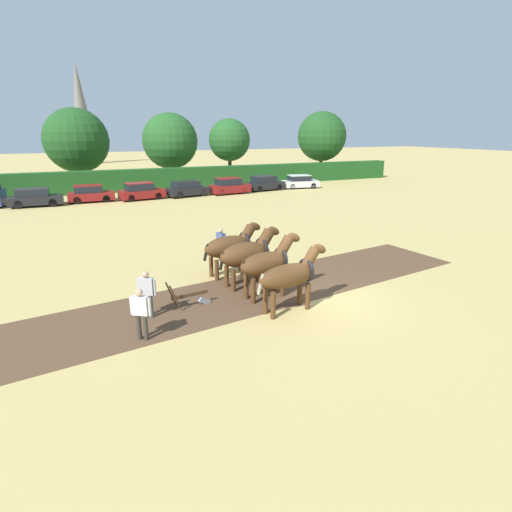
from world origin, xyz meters
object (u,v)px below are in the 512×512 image
object	(u,v)px
parked_car_center_right	(187,189)
parked_car_end_right	(300,182)
church_spire	(81,112)
farmer_onlooker_left	(141,311)
draft_horse_lead_left	(290,275)
draft_horse_trail_left	(248,254)
draft_horse_lead_right	(267,263)
tree_center	(229,140)
farmer_beside_team	(221,242)
parked_car_far_right	(265,183)
tree_left	(76,141)
draft_horse_trail_right	(231,246)
parked_car_right	(229,186)
tree_center_left	(170,141)
farmer_at_plow	(147,291)
parked_car_left	(35,198)
parked_car_center_left	(90,194)
parked_car_center	(141,191)
plow	(193,297)
tree_center_right	(322,137)

from	to	relation	value
parked_car_center_right	parked_car_end_right	distance (m)	12.86
church_spire	farmer_onlooker_left	world-z (taller)	church_spire
draft_horse_lead_left	draft_horse_trail_left	bearing A→B (deg)	90.16
church_spire	draft_horse_trail_left	size ratio (longest dim) A/B	6.33
church_spire	draft_horse_lead_right	bearing A→B (deg)	-86.97
tree_center	farmer_onlooker_left	bearing A→B (deg)	-114.24
farmer_beside_team	parked_car_far_right	distance (m)	24.25
tree_left	farmer_onlooker_left	size ratio (longest dim) A/B	5.18
draft_horse_trail_right	parked_car_right	world-z (taller)	draft_horse_trail_right
farmer_onlooker_left	parked_car_center_right	distance (m)	27.89
tree_center_left	parked_car_end_right	distance (m)	15.76
farmer_onlooker_left	parked_car_right	world-z (taller)	farmer_onlooker_left
tree_left	farmer_onlooker_left	world-z (taller)	tree_left
farmer_at_plow	parked_car_left	size ratio (longest dim) A/B	0.40
parked_car_center_left	parked_car_right	size ratio (longest dim) A/B	0.96
tree_left	draft_horse_lead_left	xyz separation A→B (m)	(5.81, -37.19, -3.74)
parked_car_center	parked_car_far_right	world-z (taller)	parked_car_center
parked_car_center_left	parked_car_center	xyz separation A→B (m)	(4.32, -0.46, 0.02)
parked_car_end_right	farmer_at_plow	bearing A→B (deg)	-119.29
draft_horse_lead_right	plow	bearing A→B (deg)	165.26
plow	parked_car_end_right	xyz separation A→B (m)	(19.12, 25.53, 0.37)
tree_center	parked_car_far_right	bearing A→B (deg)	-85.87
draft_horse_lead_right	parked_car_end_right	size ratio (longest dim) A/B	0.67
parked_car_center_left	parked_car_center_right	distance (m)	8.65
farmer_at_plow	church_spire	bearing A→B (deg)	32.24
church_spire	parked_car_left	bearing A→B (deg)	-96.64
plow	parked_car_left	distance (m)	25.65
plow	parked_car_center_right	bearing A→B (deg)	68.14
draft_horse_lead_right	farmer_onlooker_left	bearing A→B (deg)	-171.33
tree_center_left	farmer_at_plow	world-z (taller)	tree_center_left
tree_center	farmer_beside_team	world-z (taller)	tree_center
tree_center	draft_horse_trail_right	size ratio (longest dim) A/B	2.62
parked_car_center_right	plow	bearing A→B (deg)	-115.10
farmer_beside_team	parked_car_end_right	bearing A→B (deg)	29.96
tree_center_right	draft_horse_trail_left	xyz separation A→B (m)	(-24.59, -32.93, -3.99)
tree_center_right	parked_car_right	size ratio (longest dim) A/B	2.12
parked_car_end_right	farmer_onlooker_left	bearing A→B (deg)	-118.29
parked_car_end_right	draft_horse_lead_left	bearing A→B (deg)	-111.12
parked_car_right	tree_center_right	bearing A→B (deg)	24.10
tree_center	parked_car_far_right	xyz separation A→B (m)	(0.63, -8.75, -4.25)
draft_horse_lead_left	farmer_onlooker_left	xyz separation A→B (m)	(-5.01, -0.00, -0.37)
draft_horse_lead_left	parked_car_far_right	xyz separation A→B (m)	(11.84, 27.28, -0.58)
draft_horse_lead_left	parked_car_center	distance (m)	26.51
draft_horse_lead_right	parked_car_right	xyz separation A→B (m)	(7.78, 25.09, -0.59)
draft_horse_lead_right	parked_car_far_right	distance (m)	28.53
farmer_onlooker_left	parked_car_right	distance (m)	29.35
church_spire	plow	world-z (taller)	church_spire
tree_center	parked_car_center_right	size ratio (longest dim) A/B	1.76
draft_horse_lead_left	parked_car_end_right	xyz separation A→B (m)	(16.15, 27.29, -0.62)
draft_horse_trail_left	parked_car_far_right	xyz separation A→B (m)	(12.23, 24.45, -0.61)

